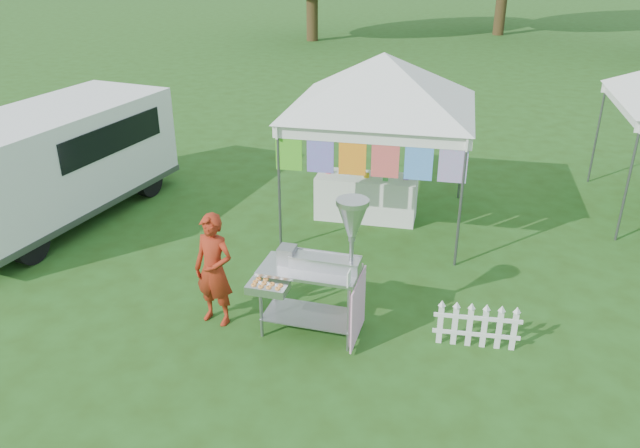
# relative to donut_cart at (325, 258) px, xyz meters

# --- Properties ---
(ground) EXTENTS (120.00, 120.00, 0.00)m
(ground) POSITION_rel_donut_cart_xyz_m (0.18, 0.21, -1.13)
(ground) COLOR #264814
(ground) RESTS_ON ground
(canopy_main) EXTENTS (4.24, 4.24, 3.45)m
(canopy_main) POSITION_rel_donut_cart_xyz_m (0.18, 3.70, 1.86)
(canopy_main) COLOR #59595E
(canopy_main) RESTS_ON ground
(donut_cart) EXTENTS (1.42, 0.89, 1.92)m
(donut_cart) POSITION_rel_donut_cart_xyz_m (0.00, 0.00, 0.00)
(donut_cart) COLOR gray
(donut_cart) RESTS_ON ground
(vendor) EXTENTS (0.64, 0.49, 1.55)m
(vendor) POSITION_rel_donut_cart_xyz_m (-1.48, 0.01, -0.35)
(vendor) COLOR maroon
(vendor) RESTS_ON ground
(cargo_van) EXTENTS (2.73, 5.05, 1.99)m
(cargo_van) POSITION_rel_donut_cart_xyz_m (-5.47, 2.69, -0.05)
(cargo_van) COLOR white
(cargo_van) RESTS_ON ground
(picket_fence) EXTENTS (1.08, 0.08, 0.56)m
(picket_fence) POSITION_rel_donut_cart_xyz_m (1.90, 0.16, -0.84)
(picket_fence) COLOR white
(picket_fence) RESTS_ON ground
(display_table) EXTENTS (1.80, 0.70, 0.80)m
(display_table) POSITION_rel_donut_cart_xyz_m (-0.05, 3.80, -0.73)
(display_table) COLOR white
(display_table) RESTS_ON ground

